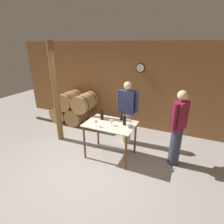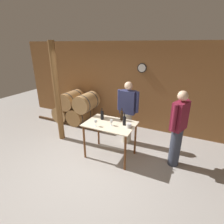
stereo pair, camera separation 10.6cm
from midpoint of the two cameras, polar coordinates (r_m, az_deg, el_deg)
ground_plane at (r=4.08m, az=-9.06°, el=-18.73°), size 14.00×14.00×0.00m
back_wall at (r=5.66m, az=4.90°, el=8.42°), size 8.40×0.08×2.70m
barrel_rack at (r=6.21m, az=-12.84°, el=1.28°), size 2.65×0.82×1.11m
tasting_table at (r=4.14m, az=-1.31°, el=-5.63°), size 1.16×0.79×0.88m
wooden_post at (r=4.95m, az=-18.46°, el=5.48°), size 0.16×0.16×2.70m
wine_bottle_far_left at (r=4.25m, az=-4.03°, el=-1.04°), size 0.08×0.08×0.29m
wine_bottle_left at (r=4.22m, az=2.39°, el=-1.07°), size 0.08×0.08×0.30m
wine_bottle_center at (r=3.96m, az=3.34°, el=-2.78°), size 0.07×0.07×0.30m
wine_glass_near_left at (r=3.91m, az=-6.02°, el=-3.11°), size 0.06×0.06×0.15m
wine_glass_near_center at (r=3.94m, az=-0.91°, el=-3.09°), size 0.06×0.06×0.14m
ice_bucket at (r=3.87m, az=4.84°, el=-4.38°), size 0.11×0.11×0.10m
person_host at (r=4.69m, az=4.27°, el=0.11°), size 0.59×0.24×1.73m
person_visitor_with_scarf at (r=4.03m, az=20.00°, el=-4.72°), size 0.34×0.56×1.75m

